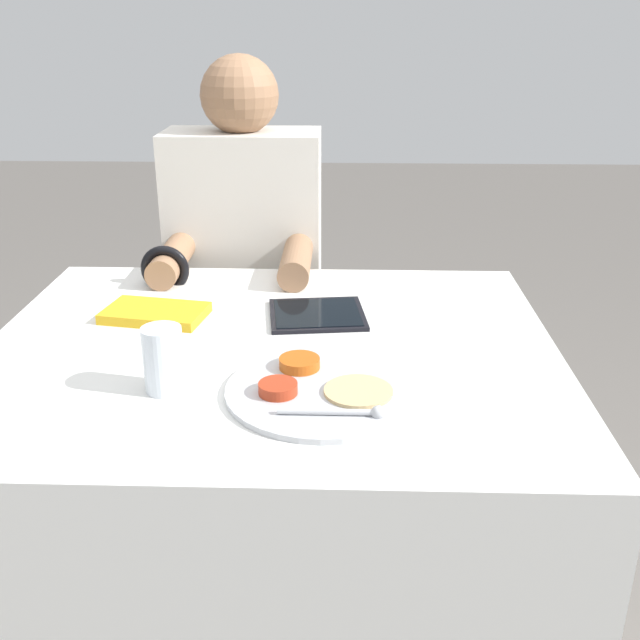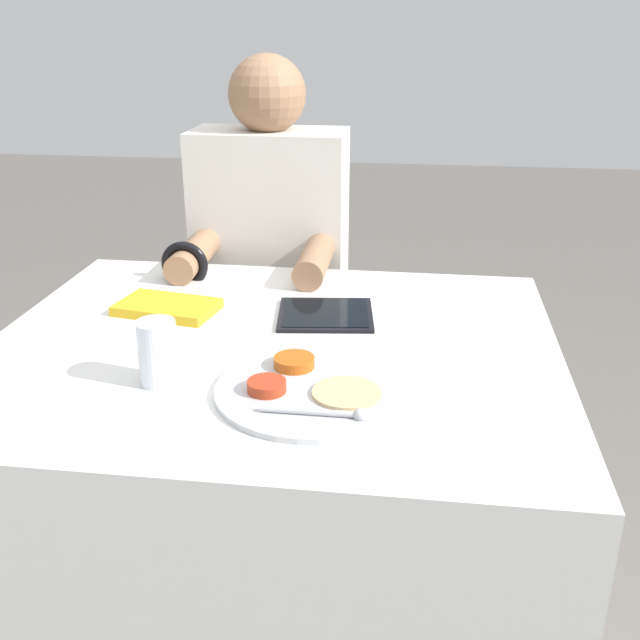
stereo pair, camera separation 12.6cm
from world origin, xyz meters
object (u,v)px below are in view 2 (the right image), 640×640
thali_tray (311,389)px  drinking_glass (158,353)px  red_notebook (167,308)px  person_diner (272,311)px  tablet_device (325,314)px

thali_tray → drinking_glass: size_ratio=2.91×
red_notebook → person_diner: (0.12, 0.48, -0.19)m
thali_tray → person_diner: person_diner is taller
tablet_device → drinking_glass: size_ratio=1.91×
thali_tray → red_notebook: bearing=138.0°
person_diner → drinking_glass: size_ratio=11.47×
red_notebook → person_diner: bearing=75.7°
red_notebook → person_diner: 0.53m
thali_tray → person_diner: bearing=105.8°
thali_tray → tablet_device: (-0.02, 0.33, -0.00)m
thali_tray → drinking_glass: drinking_glass is taller
thali_tray → tablet_device: size_ratio=1.53×
thali_tray → drinking_glass: bearing=179.5°
drinking_glass → thali_tray: bearing=-0.5°
tablet_device → person_diner: (-0.20, 0.46, -0.19)m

